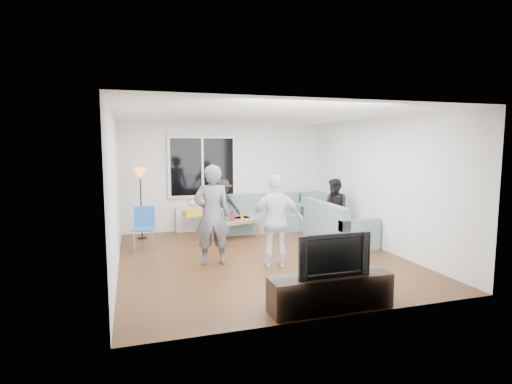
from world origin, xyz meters
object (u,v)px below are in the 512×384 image
object	(u,v)px
sofa_back_section	(260,213)
tv_console	(330,292)
television	(331,254)
sofa_right_section	(337,221)
floor_lamp	(141,204)
player_left	(212,215)
coffee_table	(232,229)
side_chair	(143,229)
player_right	(276,221)
spectator_back	(223,206)
spectator_right	(335,209)

from	to	relation	value
sofa_back_section	tv_console	distance (m)	4.81
television	sofa_right_section	bearing A→B (deg)	60.25
floor_lamp	player_left	bearing A→B (deg)	-64.87
tv_console	floor_lamp	bearing A→B (deg)	114.60
coffee_table	player_left	bearing A→B (deg)	-113.76
coffee_table	side_chair	size ratio (longest dim) A/B	1.28
player_right	player_left	bearing A→B (deg)	-12.03
tv_console	television	world-z (taller)	television
spectator_back	player_left	bearing A→B (deg)	-107.77
coffee_table	floor_lamp	size ratio (longest dim) A/B	0.71
sofa_back_section	player_left	xyz separation A→B (m)	(-1.64, -2.42, 0.44)
player_left	tv_console	world-z (taller)	player_left
spectator_right	tv_console	distance (m)	3.95
coffee_table	tv_console	distance (m)	4.21
floor_lamp	tv_console	world-z (taller)	floor_lamp
sofa_back_section	player_left	distance (m)	2.95
spectator_back	television	world-z (taller)	spectator_back
coffee_table	sofa_back_section	bearing A→B (deg)	34.45
tv_console	coffee_table	bearing A→B (deg)	93.18
spectator_back	tv_console	size ratio (longest dim) A/B	0.80
spectator_back	sofa_back_section	bearing A→B (deg)	-2.97
spectator_back	tv_console	bearing A→B (deg)	-87.29
sofa_back_section	spectator_right	size ratio (longest dim) A/B	1.72
side_chair	player_right	bearing A→B (deg)	-27.30
floor_lamp	player_left	size ratio (longest dim) A/B	0.90
spectator_right	tv_console	bearing A→B (deg)	-33.03
sofa_right_section	tv_console	distance (m)	3.83
sofa_back_section	floor_lamp	bearing A→B (deg)	-179.55
sofa_back_section	player_left	world-z (taller)	player_left
player_left	tv_console	xyz separation A→B (m)	(1.05, -2.35, -0.65)
coffee_table	floor_lamp	xyz separation A→B (m)	(-1.94, 0.54, 0.58)
player_left	coffee_table	bearing A→B (deg)	-107.34
tv_console	player_right	bearing A→B (deg)	91.14
sofa_right_section	player_left	xyz separation A→B (m)	(-2.95, -0.96, 0.44)
floor_lamp	player_right	xyz separation A→B (m)	(2.14, -2.85, 0.01)
coffee_table	spectator_right	distance (m)	2.31
player_right	spectator_back	size ratio (longest dim) A/B	1.24
coffee_table	tv_console	size ratio (longest dim) A/B	0.69
spectator_right	sofa_back_section	bearing A→B (deg)	-139.59
floor_lamp	player_left	xyz separation A→B (m)	(1.12, -2.39, 0.09)
floor_lamp	spectator_right	size ratio (longest dim) A/B	1.17
television	sofa_back_section	bearing A→B (deg)	83.00
sofa_back_section	television	xyz separation A→B (m)	(-0.59, -4.77, 0.29)
floor_lamp	spectator_right	distance (m)	4.28
player_right	tv_console	world-z (taller)	player_right
coffee_table	player_left	distance (m)	2.13
player_left	spectator_back	world-z (taller)	player_left
sofa_right_section	tv_console	size ratio (longest dim) A/B	1.25
sofa_right_section	side_chair	size ratio (longest dim) A/B	2.33
coffee_table	side_chair	world-z (taller)	side_chair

